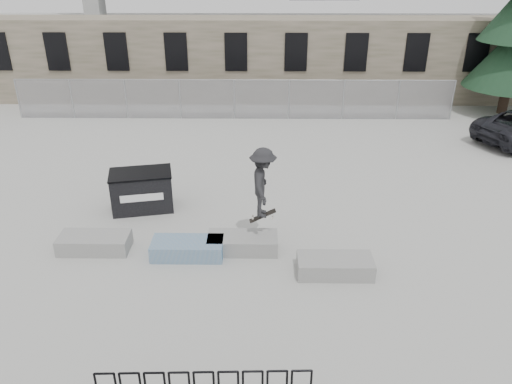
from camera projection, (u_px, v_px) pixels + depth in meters
ground at (213, 250)px, 14.38m from camera, size 120.00×120.00×0.00m
stone_wall at (237, 60)px, 28.00m from camera, size 36.00×2.58×4.50m
chainlink_fence at (234, 99)px, 25.17m from camera, size 22.06×0.06×2.02m
planter_far_left at (94, 242)px, 14.31m from camera, size 2.00×0.90×0.47m
planter_center_left at (188, 248)px, 14.03m from camera, size 2.00×0.90×0.47m
planter_center_right at (243, 242)px, 14.30m from camera, size 2.00×0.90×0.47m
planter_offset at (335, 265)px, 13.26m from camera, size 2.00×0.90×0.47m
dumpster at (142, 190)px, 16.45m from camera, size 2.20×1.60×1.31m
skateboarder at (263, 183)px, 13.65m from camera, size 0.77×1.30×2.20m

